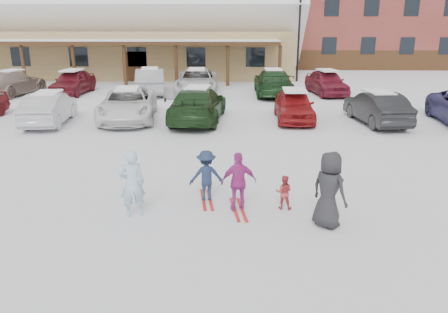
{
  "coord_description": "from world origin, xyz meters",
  "views": [
    {
      "loc": [
        0.61,
        -9.99,
        4.45
      ],
      "look_at": [
        0.3,
        1.0,
        1.0
      ],
      "focal_mm": 35.0,
      "sensor_mm": 36.0,
      "label": 1
    }
  ],
  "objects_px": {
    "lamp_post": "(299,32)",
    "parked_car_8": "(73,82)",
    "adult_skier": "(132,184)",
    "parked_car_9": "(150,81)",
    "parked_car_4": "(294,105)",
    "parked_car_1": "(49,108)",
    "parked_car_7": "(11,83)",
    "parked_car_10": "(197,81)",
    "child_magenta": "(239,182)",
    "bystander_dark": "(329,190)",
    "parked_car_2": "(128,104)",
    "toddler_red": "(284,192)",
    "day_lodge": "(122,26)",
    "parked_car_11": "(273,82)",
    "parked_car_12": "(327,82)",
    "child_navy": "(206,176)",
    "parked_car_5": "(377,108)",
    "parked_car_3": "(198,104)"
  },
  "relations": [
    {
      "from": "lamp_post",
      "to": "parked_car_8",
      "type": "xyz_separation_m",
      "value": [
        -14.74,
        -6.25,
        -2.82
      ]
    },
    {
      "from": "adult_skier",
      "to": "parked_car_9",
      "type": "bearing_deg",
      "value": -100.68
    },
    {
      "from": "parked_car_4",
      "to": "parked_car_1",
      "type": "bearing_deg",
      "value": -173.68
    },
    {
      "from": "parked_car_7",
      "to": "parked_car_10",
      "type": "distance_m",
      "value": 11.37
    },
    {
      "from": "child_magenta",
      "to": "bystander_dark",
      "type": "bearing_deg",
      "value": 149.94
    },
    {
      "from": "parked_car_2",
      "to": "parked_car_7",
      "type": "relative_size",
      "value": 1.02
    },
    {
      "from": "parked_car_8",
      "to": "parked_car_9",
      "type": "xyz_separation_m",
      "value": [
        4.81,
        0.25,
        0.05
      ]
    },
    {
      "from": "lamp_post",
      "to": "child_magenta",
      "type": "bearing_deg",
      "value": -100.8
    },
    {
      "from": "adult_skier",
      "to": "toddler_red",
      "type": "distance_m",
      "value": 3.64
    },
    {
      "from": "day_lodge",
      "to": "parked_car_7",
      "type": "relative_size",
      "value": 5.65
    },
    {
      "from": "child_magenta",
      "to": "adult_skier",
      "type": "bearing_deg",
      "value": 0.24
    },
    {
      "from": "adult_skier",
      "to": "parked_car_11",
      "type": "relative_size",
      "value": 0.3
    },
    {
      "from": "day_lodge",
      "to": "parked_car_10",
      "type": "xyz_separation_m",
      "value": [
        7.14,
        -10.65,
        -3.17
      ]
    },
    {
      "from": "day_lodge",
      "to": "child_magenta",
      "type": "xyz_separation_m",
      "value": [
        9.69,
        -28.15,
        -3.21
      ]
    },
    {
      "from": "lamp_post",
      "to": "adult_skier",
      "type": "distance_m",
      "value": 24.98
    },
    {
      "from": "adult_skier",
      "to": "parked_car_1",
      "type": "xyz_separation_m",
      "value": [
        -5.89,
        9.44,
        -0.11
      ]
    },
    {
      "from": "parked_car_11",
      "to": "parked_car_12",
      "type": "xyz_separation_m",
      "value": [
        3.33,
        0.37,
        -0.04
      ]
    },
    {
      "from": "parked_car_4",
      "to": "parked_car_8",
      "type": "height_order",
      "value": "parked_car_8"
    },
    {
      "from": "parked_car_2",
      "to": "parked_car_8",
      "type": "xyz_separation_m",
      "value": [
        -5.2,
        7.26,
        0.01
      ]
    },
    {
      "from": "parked_car_1",
      "to": "parked_car_12",
      "type": "xyz_separation_m",
      "value": [
        13.89,
        8.43,
        0.05
      ]
    },
    {
      "from": "parked_car_8",
      "to": "parked_car_7",
      "type": "bearing_deg",
      "value": -169.63
    },
    {
      "from": "child_magenta",
      "to": "parked_car_7",
      "type": "xyz_separation_m",
      "value": [
        -13.89,
        16.7,
        0.01
      ]
    },
    {
      "from": "parked_car_12",
      "to": "child_navy",
      "type": "bearing_deg",
      "value": -119.03
    },
    {
      "from": "parked_car_11",
      "to": "parked_car_12",
      "type": "bearing_deg",
      "value": -173.72
    },
    {
      "from": "toddler_red",
      "to": "parked_car_1",
      "type": "relative_size",
      "value": 0.2
    },
    {
      "from": "adult_skier",
      "to": "parked_car_11",
      "type": "height_order",
      "value": "adult_skier"
    },
    {
      "from": "day_lodge",
      "to": "parked_car_12",
      "type": "xyz_separation_m",
      "value": [
        15.2,
        -10.66,
        -3.19
      ]
    },
    {
      "from": "child_navy",
      "to": "parked_car_4",
      "type": "bearing_deg",
      "value": -117.87
    },
    {
      "from": "lamp_post",
      "to": "child_navy",
      "type": "height_order",
      "value": "lamp_post"
    },
    {
      "from": "parked_car_2",
      "to": "parked_car_9",
      "type": "relative_size",
      "value": 1.1
    },
    {
      "from": "day_lodge",
      "to": "parked_car_9",
      "type": "distance_m",
      "value": 11.92
    },
    {
      "from": "parked_car_2",
      "to": "parked_car_9",
      "type": "xyz_separation_m",
      "value": [
        -0.39,
        7.51,
        0.06
      ]
    },
    {
      "from": "parked_car_4",
      "to": "parked_car_7",
      "type": "relative_size",
      "value": 0.8
    },
    {
      "from": "parked_car_5",
      "to": "parked_car_9",
      "type": "xyz_separation_m",
      "value": [
        -11.63,
        7.93,
        0.07
      ]
    },
    {
      "from": "adult_skier",
      "to": "parked_car_4",
      "type": "height_order",
      "value": "adult_skier"
    },
    {
      "from": "lamp_post",
      "to": "bystander_dark",
      "type": "height_order",
      "value": "lamp_post"
    },
    {
      "from": "child_navy",
      "to": "parked_car_7",
      "type": "distance_m",
      "value": 20.74
    },
    {
      "from": "parked_car_3",
      "to": "parked_car_8",
      "type": "distance_m",
      "value": 11.27
    },
    {
      "from": "toddler_red",
      "to": "child_magenta",
      "type": "xyz_separation_m",
      "value": [
        -1.1,
        -0.14,
        0.31
      ]
    },
    {
      "from": "adult_skier",
      "to": "parked_car_4",
      "type": "relative_size",
      "value": 0.39
    },
    {
      "from": "child_navy",
      "to": "parked_car_2",
      "type": "relative_size",
      "value": 0.25
    },
    {
      "from": "child_navy",
      "to": "parked_car_7",
      "type": "xyz_separation_m",
      "value": [
        -13.07,
        16.1,
        0.08
      ]
    },
    {
      "from": "toddler_red",
      "to": "parked_car_1",
      "type": "xyz_separation_m",
      "value": [
        -9.48,
        8.92,
        0.27
      ]
    },
    {
      "from": "lamp_post",
      "to": "parked_car_5",
      "type": "distance_m",
      "value": 14.32
    },
    {
      "from": "parked_car_7",
      "to": "parked_car_10",
      "type": "relative_size",
      "value": 0.93
    },
    {
      "from": "toddler_red",
      "to": "parked_car_10",
      "type": "distance_m",
      "value": 17.74
    },
    {
      "from": "toddler_red",
      "to": "parked_car_9",
      "type": "xyz_separation_m",
      "value": [
        -6.56,
        17.32,
        0.36
      ]
    },
    {
      "from": "toddler_red",
      "to": "parked_car_8",
      "type": "bearing_deg",
      "value": -47.92
    },
    {
      "from": "toddler_red",
      "to": "bystander_dark",
      "type": "height_order",
      "value": "bystander_dark"
    },
    {
      "from": "parked_car_2",
      "to": "parked_car_5",
      "type": "relative_size",
      "value": 1.22
    }
  ]
}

